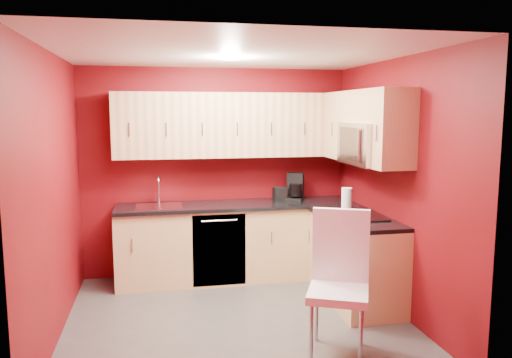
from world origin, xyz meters
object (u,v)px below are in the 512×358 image
object	(u,v)px
microwave	(369,144)
napkin_holder	(280,194)
paper_towel	(347,200)
coffee_maker	(294,187)
dining_chair	(338,285)
sink	(159,203)

from	to	relation	value
microwave	napkin_holder	distance (m)	1.44
napkin_holder	paper_towel	world-z (taller)	paper_towel
microwave	napkin_holder	bearing A→B (deg)	120.61
coffee_maker	paper_towel	distance (m)	0.90
coffee_maker	dining_chair	bearing A→B (deg)	-71.18
paper_towel	dining_chair	bearing A→B (deg)	-113.99
paper_towel	dining_chair	distance (m)	1.48
microwave	coffee_maker	distance (m)	1.31
dining_chair	microwave	bearing A→B (deg)	80.56
napkin_holder	dining_chair	distance (m)	2.17
napkin_holder	dining_chair	xyz separation A→B (m)	(-0.05, -2.13, -0.40)
microwave	paper_towel	distance (m)	0.68
napkin_holder	dining_chair	bearing A→B (deg)	-91.22
microwave	sink	bearing A→B (deg)	154.40
paper_towel	dining_chair	xyz separation A→B (m)	(-0.57, -1.28, -0.45)
coffee_maker	dining_chair	world-z (taller)	coffee_maker
sink	coffee_maker	xyz separation A→B (m)	(1.62, 0.07, 0.13)
sink	paper_towel	xyz separation A→B (m)	(1.97, -0.75, 0.10)
paper_towel	dining_chair	world-z (taller)	dining_chair
coffee_maker	dining_chair	size ratio (longest dim) A/B	0.28
microwave	paper_towel	world-z (taller)	microwave
coffee_maker	napkin_holder	xyz separation A→B (m)	(-0.18, 0.02, -0.08)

